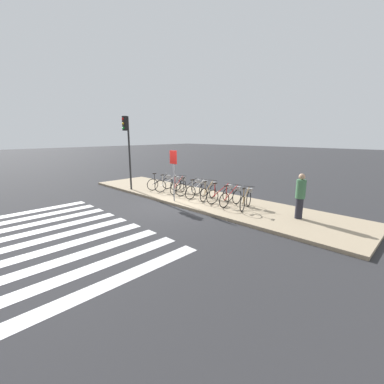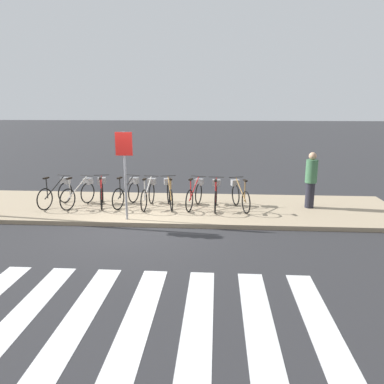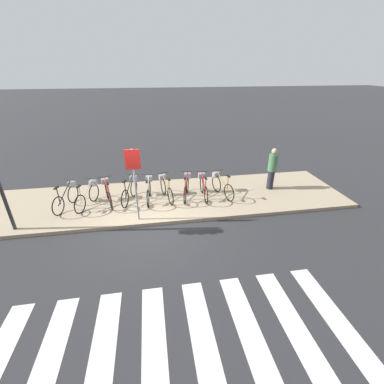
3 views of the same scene
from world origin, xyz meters
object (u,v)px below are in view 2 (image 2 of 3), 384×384
Objects in this scene: parked_bicycle_0 at (57,192)px; parked_bicycle_5 at (169,193)px; parked_bicycle_3 at (128,192)px; pedestrian at (311,179)px; parked_bicycle_1 at (80,192)px; sign_post at (125,161)px; parked_bicycle_6 at (195,193)px; parked_bicycle_2 at (102,192)px; parked_bicycle_4 at (149,193)px; parked_bicycle_7 at (216,194)px; parked_bicycle_8 at (240,194)px.

parked_bicycle_0 is 3.41m from parked_bicycle_5.
parked_bicycle_3 is 5.47m from pedestrian.
parked_bicycle_1 is at bearing -0.18° from parked_bicycle_0.
parked_bicycle_6 is at bearing 37.57° from sign_post.
parked_bicycle_2 is at bearing 129.00° from sign_post.
parked_bicycle_3 is 1.28m from parked_bicycle_5.
parked_bicycle_4 is (1.44, -0.04, 0.00)m from parked_bicycle_2.
parked_bicycle_2 is 0.97× the size of parked_bicycle_4.
pedestrian reaches higher than parked_bicycle_5.
parked_bicycle_3 is 0.98× the size of parked_bicycle_6.
parked_bicycle_0 is at bearing -179.85° from parked_bicycle_7.
sign_post is at bearing -152.14° from parked_bicycle_7.
parked_bicycle_4 is (2.78, 0.05, 0.00)m from parked_bicycle_0.
parked_bicycle_5 is (3.40, 0.11, 0.00)m from parked_bicycle_0.
parked_bicycle_0 and parked_bicycle_5 have the same top height.
parked_bicycle_1 is 6.90m from pedestrian.
parked_bicycle_4 is 1.39m from parked_bicycle_6.
parked_bicycle_3 and parked_bicycle_7 have the same top height.
sign_post reaches higher than parked_bicycle_5.
pedestrian reaches higher than parked_bicycle_1.
parked_bicycle_6 is at bearing 1.47° from parked_bicycle_0.
parked_bicycle_1 is 0.88× the size of pedestrian.
parked_bicycle_7 is at bearing -174.44° from pedestrian.
parked_bicycle_5 is 0.65× the size of sign_post.
parked_bicycle_6 is 1.01× the size of parked_bicycle_8.
parked_bicycle_6 is (3.47, 0.11, 0.00)m from parked_bicycle_1.
parked_bicycle_5 is 0.98× the size of parked_bicycle_7.
pedestrian reaches higher than parked_bicycle_2.
sign_post reaches higher than parked_bicycle_1.
parked_bicycle_6 is 0.64× the size of sign_post.
parked_bicycle_1 is 0.95× the size of parked_bicycle_4.
parked_bicycle_0 is 0.99× the size of parked_bicycle_2.
parked_bicycle_4 is 1.00× the size of parked_bicycle_7.
sign_post is at bearing -27.12° from parked_bicycle_0.
pedestrian reaches higher than parked_bicycle_7.
pedestrian is (3.40, 0.18, 0.45)m from parked_bicycle_6.
parked_bicycle_6 is at bearing 1.81° from parked_bicycle_1.
parked_bicycle_2 is 0.64× the size of sign_post.
parked_bicycle_3 is at bearing 4.43° from parked_bicycle_0.
parked_bicycle_8 is 3.52m from sign_post.
parked_bicycle_3 is 2.05m from parked_bicycle_6.
parked_bicycle_3 is 0.98× the size of parked_bicycle_5.
parked_bicycle_2 is at bearing -179.55° from parked_bicycle_5.
parked_bicycle_7 is (4.09, 0.01, 0.00)m from parked_bicycle_1.
sign_post reaches higher than parked_bicycle_8.
pedestrian is (6.23, 0.19, 0.45)m from parked_bicycle_2.
parked_bicycle_4 and parked_bicycle_6 have the same top height.
parked_bicycle_2 is 0.97× the size of parked_bicycle_7.
parked_bicycle_7 is at bearing -3.26° from parked_bicycle_3.
parked_bicycle_1 is 0.95× the size of parked_bicycle_7.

